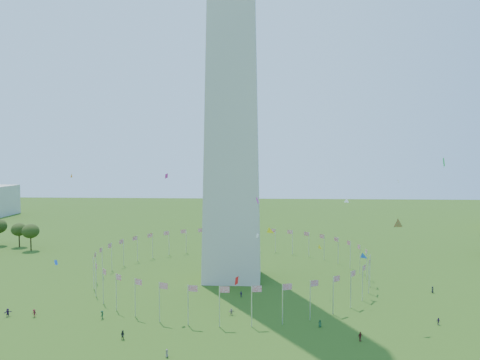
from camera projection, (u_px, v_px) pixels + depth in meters
name	position (u px, v px, depth m)	size (l,w,h in m)	color
ground	(214.00, 346.00, 91.22)	(600.00, 600.00, 0.00)	#274811
flag_ring	(232.00, 263.00, 140.81)	(80.24, 80.24, 9.00)	silver
crowd	(215.00, 327.00, 98.65)	(105.85, 57.53, 1.92)	#282828
kites_aloft	(287.00, 234.00, 115.19)	(110.77, 79.56, 32.78)	yellow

